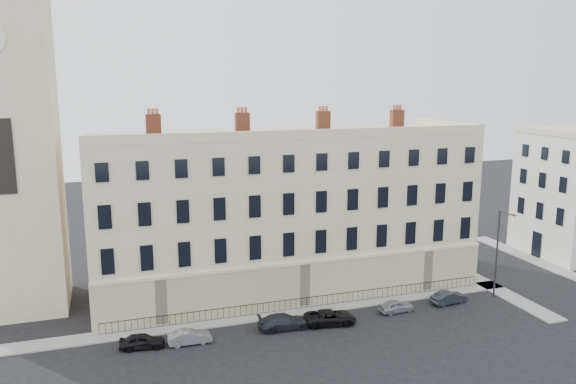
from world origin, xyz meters
name	(u,v)px	position (x,y,z in m)	size (l,w,h in m)	color
ground	(397,324)	(0.00, 0.00, 0.00)	(160.00, 160.00, 0.00)	black
terrace	(284,210)	(-5.97, 11.97, 7.50)	(36.22, 12.22, 17.00)	beige
church_tower	(3,95)	(-30.00, 14.00, 18.66)	(8.00, 8.13, 44.00)	beige
adjacent_building	(576,195)	(29.00, 11.00, 7.00)	(10.00, 10.00, 14.00)	silver
pavement_terrace	(265,315)	(-10.00, 5.00, 0.06)	(48.00, 2.00, 0.12)	gray
pavement_east_return	(470,276)	(13.00, 8.00, 0.06)	(2.00, 24.00, 0.12)	gray
pavement_adjacent	(535,260)	(23.00, 10.00, 0.06)	(2.00, 20.00, 0.12)	gray
railings	(307,303)	(-6.00, 5.40, 0.55)	(35.00, 0.04, 0.96)	black
car_a	(142,341)	(-20.38, 2.22, 0.58)	(1.36, 3.39, 1.15)	black
car_b	(190,337)	(-16.86, 1.86, 0.55)	(1.16, 3.32, 1.09)	slate
car_c	(284,322)	(-9.17, 2.08, 0.62)	(1.74, 4.27, 1.24)	#1F2329
car_d	(330,317)	(-5.26, 1.75, 0.60)	(1.99, 4.33, 1.20)	black
car_e	(396,306)	(1.15, 2.26, 0.55)	(1.29, 3.20, 1.09)	gray
car_f	(449,297)	(6.65, 2.46, 0.57)	(1.21, 3.46, 1.14)	#1F242A
streetlamp	(498,250)	(11.68, 2.48, 4.60)	(0.55, 1.77, 8.29)	#333339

